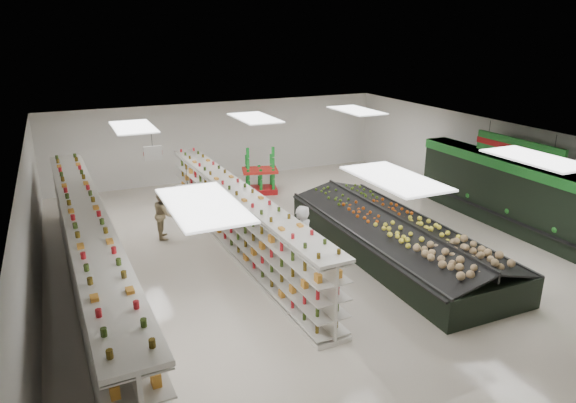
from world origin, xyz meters
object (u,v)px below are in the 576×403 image
produce_island (394,236)px  shopper_background (164,214)px  soda_endcap (260,172)px  gondola_center (238,222)px  shopper_main (301,243)px  gondola_left (91,261)px

produce_island → shopper_background: 6.82m
soda_endcap → shopper_background: size_ratio=1.13×
gondola_center → produce_island: size_ratio=1.37×
shopper_main → shopper_background: bearing=-75.3°
produce_island → soda_endcap: bearing=101.4°
gondola_left → gondola_center: bearing=16.0°
gondola_center → shopper_background: bearing=132.4°
shopper_background → gondola_left: bearing=154.4°
gondola_left → shopper_main: gondola_left is taller
produce_island → soda_endcap: (-1.37, 6.79, 0.29)m
shopper_main → shopper_background: shopper_main is taller
gondola_left → shopper_main: bearing=-14.6°
soda_endcap → gondola_center: bearing=-117.9°
gondola_left → shopper_main: size_ratio=6.21×
gondola_left → soda_endcap: (6.52, 6.01, -0.16)m
gondola_center → shopper_main: (0.81, -2.39, 0.14)m
gondola_center → shopper_background: size_ratio=7.12×
gondola_center → produce_island: bearing=-30.3°
produce_island → shopper_background: bearing=145.5°
shopper_main → gondola_center: bearing=-88.1°
gondola_center → produce_island: 4.40m
soda_endcap → shopper_main: bearing=-103.4°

